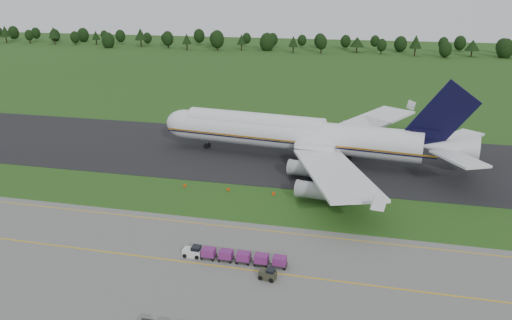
% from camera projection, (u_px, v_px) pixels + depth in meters
% --- Properties ---
extents(ground, '(600.00, 600.00, 0.00)m').
position_uv_depth(ground, '(246.00, 203.00, 90.29)').
color(ground, '#224A16').
rests_on(ground, ground).
extents(apron, '(300.00, 52.00, 0.06)m').
position_uv_depth(apron, '(175.00, 317.00, 59.03)').
color(apron, slate).
rests_on(apron, ground).
extents(taxiway, '(300.00, 40.00, 0.08)m').
position_uv_depth(taxiway, '(276.00, 154.00, 116.01)').
color(taxiway, black).
rests_on(taxiway, ground).
extents(apron_markings, '(300.00, 30.20, 0.01)m').
position_uv_depth(apron_markings, '(195.00, 284.00, 65.47)').
color(apron_markings, '#E3AC0D').
rests_on(apron_markings, apron).
extents(tree_line, '(526.01, 23.35, 11.96)m').
position_uv_depth(tree_line, '(347.00, 43.00, 289.60)').
color(tree_line, black).
rests_on(tree_line, ground).
extents(aircraft, '(71.61, 69.08, 20.04)m').
position_uv_depth(aircraft, '(300.00, 135.00, 111.43)').
color(aircraft, white).
rests_on(aircraft, ground).
extents(baggage_train, '(15.22, 1.62, 1.55)m').
position_uv_depth(baggage_train, '(233.00, 256.00, 70.71)').
color(baggage_train, silver).
rests_on(baggage_train, apron).
extents(utility_cart, '(2.39, 1.67, 1.21)m').
position_uv_depth(utility_cart, '(268.00, 275.00, 66.48)').
color(utility_cart, '#2E3021').
rests_on(utility_cart, apron).
extents(edge_markers, '(18.18, 0.30, 0.60)m').
position_uv_depth(edge_markers, '(228.00, 190.00, 95.32)').
color(edge_markers, '#E83E07').
rests_on(edge_markers, ground).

